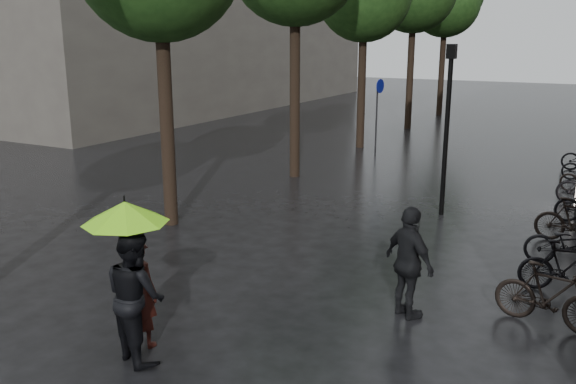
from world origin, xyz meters
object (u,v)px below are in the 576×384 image
Objects in this scene: person_black at (136,295)px; lamp_post at (448,114)px; pedestrian_walking at (409,263)px; person_burgundy at (140,293)px.

person_black is 0.45× the size of lamp_post.
person_black is at bearing -101.67° from lamp_post.
pedestrian_walking is 0.44× the size of lamp_post.
lamp_post is (-1.04, 6.06, 1.65)m from pedestrian_walking.
pedestrian_walking is at bearing -111.27° from person_black.
person_burgundy is at bearing -34.54° from person_black.
person_burgundy is 9.23m from lamp_post.
person_black is 4.25m from pedestrian_walking.
person_black is at bearing 79.32° from pedestrian_walking.
person_burgundy is at bearing -103.40° from lamp_post.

